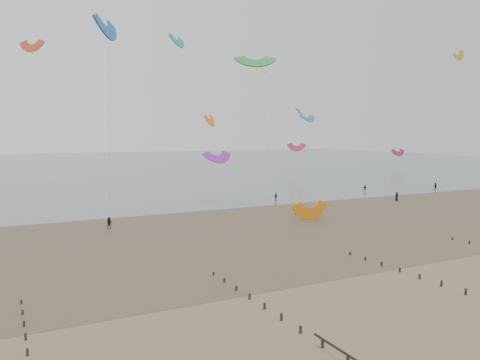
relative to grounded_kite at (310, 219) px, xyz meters
name	(u,v)px	position (x,y,z in m)	size (l,w,h in m)	color
ground	(401,289)	(-13.82, -33.93, 0.00)	(500.00, 500.00, 0.00)	brown
sea_and_shore	(214,228)	(-17.90, 0.47, 0.01)	(500.00, 665.00, 0.03)	#475654
kitesurfers	(334,198)	(16.48, 14.55, 0.88)	(86.95, 21.97, 1.90)	black
grounded_kite	(310,219)	(0.00, 0.00, 0.00)	(6.05, 3.17, 4.61)	orange
kites_airborne	(104,106)	(-23.25, 56.53, 21.55)	(255.81, 109.54, 39.55)	yellow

